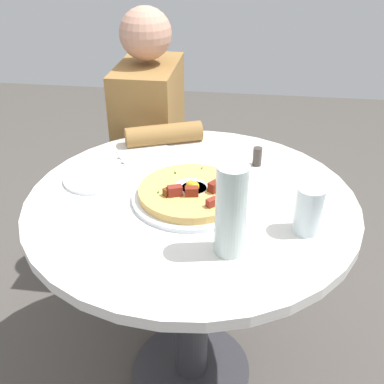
{
  "coord_description": "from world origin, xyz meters",
  "views": [
    {
      "loc": [
        1.07,
        0.15,
        1.41
      ],
      "look_at": [
        0.0,
        0.0,
        0.76
      ],
      "focal_mm": 43.18,
      "sensor_mm": 36.0,
      "label": 1
    }
  ],
  "objects_px": {
    "knife": "(145,152)",
    "water_bottle": "(231,211)",
    "pizza_plate": "(193,197)",
    "salt_shaker": "(167,132)",
    "bread_plate": "(95,178)",
    "fork": "(149,156)",
    "water_glass": "(309,210)",
    "breakfast_pizza": "(193,192)",
    "dining_table": "(191,247)",
    "person_seated": "(152,165)",
    "pepper_shaker": "(257,157)"
  },
  "relations": [
    {
      "from": "dining_table",
      "to": "person_seated",
      "type": "distance_m",
      "value": 0.65
    },
    {
      "from": "bread_plate",
      "to": "knife",
      "type": "distance_m",
      "value": 0.22
    },
    {
      "from": "person_seated",
      "to": "water_glass",
      "type": "height_order",
      "value": "person_seated"
    },
    {
      "from": "person_seated",
      "to": "knife",
      "type": "distance_m",
      "value": 0.42
    },
    {
      "from": "person_seated",
      "to": "pizza_plate",
      "type": "bearing_deg",
      "value": 22.58
    },
    {
      "from": "pizza_plate",
      "to": "water_bottle",
      "type": "distance_m",
      "value": 0.26
    },
    {
      "from": "breakfast_pizza",
      "to": "pepper_shaker",
      "type": "bearing_deg",
      "value": 143.04
    },
    {
      "from": "dining_table",
      "to": "water_glass",
      "type": "height_order",
      "value": "water_glass"
    },
    {
      "from": "person_seated",
      "to": "breakfast_pizza",
      "type": "xyz_separation_m",
      "value": [
        0.6,
        0.25,
        0.26
      ]
    },
    {
      "from": "water_bottle",
      "to": "fork",
      "type": "bearing_deg",
      "value": -146.83
    },
    {
      "from": "pizza_plate",
      "to": "water_glass",
      "type": "relative_size",
      "value": 2.66
    },
    {
      "from": "dining_table",
      "to": "bread_plate",
      "type": "xyz_separation_m",
      "value": [
        -0.06,
        -0.29,
        0.18
      ]
    },
    {
      "from": "dining_table",
      "to": "knife",
      "type": "bearing_deg",
      "value": -143.07
    },
    {
      "from": "breakfast_pizza",
      "to": "water_glass",
      "type": "distance_m",
      "value": 0.32
    },
    {
      "from": "knife",
      "to": "water_glass",
      "type": "xyz_separation_m",
      "value": [
        0.36,
        0.49,
        0.05
      ]
    },
    {
      "from": "pizza_plate",
      "to": "pepper_shaker",
      "type": "bearing_deg",
      "value": 142.68
    },
    {
      "from": "pizza_plate",
      "to": "fork",
      "type": "relative_size",
      "value": 1.8
    },
    {
      "from": "fork",
      "to": "bread_plate",
      "type": "bearing_deg",
      "value": -159.78
    },
    {
      "from": "pepper_shaker",
      "to": "fork",
      "type": "bearing_deg",
      "value": -90.0
    },
    {
      "from": "person_seated",
      "to": "pepper_shaker",
      "type": "height_order",
      "value": "person_seated"
    },
    {
      "from": "water_glass",
      "to": "salt_shaker",
      "type": "bearing_deg",
      "value": -138.45
    },
    {
      "from": "breakfast_pizza",
      "to": "fork",
      "type": "relative_size",
      "value": 1.59
    },
    {
      "from": "fork",
      "to": "breakfast_pizza",
      "type": "bearing_deg",
      "value": -83.6
    },
    {
      "from": "salt_shaker",
      "to": "knife",
      "type": "bearing_deg",
      "value": -20.81
    },
    {
      "from": "knife",
      "to": "water_bottle",
      "type": "distance_m",
      "value": 0.57
    },
    {
      "from": "fork",
      "to": "salt_shaker",
      "type": "height_order",
      "value": "salt_shaker"
    },
    {
      "from": "salt_shaker",
      "to": "fork",
      "type": "bearing_deg",
      "value": -10.89
    },
    {
      "from": "breakfast_pizza",
      "to": "fork",
      "type": "xyz_separation_m",
      "value": [
        -0.23,
        -0.17,
        -0.02
      ]
    },
    {
      "from": "pizza_plate",
      "to": "pepper_shaker",
      "type": "distance_m",
      "value": 0.28
    },
    {
      "from": "knife",
      "to": "dining_table",
      "type": "bearing_deg",
      "value": -83.95
    },
    {
      "from": "breakfast_pizza",
      "to": "salt_shaker",
      "type": "xyz_separation_m",
      "value": [
        -0.39,
        -0.14,
        -0.0
      ]
    },
    {
      "from": "person_seated",
      "to": "pepper_shaker",
      "type": "relative_size",
      "value": 19.25
    },
    {
      "from": "knife",
      "to": "water_glass",
      "type": "height_order",
      "value": "water_glass"
    },
    {
      "from": "knife",
      "to": "pepper_shaker",
      "type": "bearing_deg",
      "value": -35.76
    },
    {
      "from": "bread_plate",
      "to": "water_bottle",
      "type": "distance_m",
      "value": 0.51
    },
    {
      "from": "dining_table",
      "to": "water_bottle",
      "type": "xyz_separation_m",
      "value": [
        0.22,
        0.12,
        0.29
      ]
    },
    {
      "from": "pizza_plate",
      "to": "water_glass",
      "type": "xyz_separation_m",
      "value": [
        0.11,
        0.3,
        0.05
      ]
    },
    {
      "from": "pizza_plate",
      "to": "pepper_shaker",
      "type": "height_order",
      "value": "pepper_shaker"
    },
    {
      "from": "person_seated",
      "to": "knife",
      "type": "bearing_deg",
      "value": 9.86
    },
    {
      "from": "person_seated",
      "to": "knife",
      "type": "height_order",
      "value": "person_seated"
    },
    {
      "from": "pepper_shaker",
      "to": "person_seated",
      "type": "bearing_deg",
      "value": -131.78
    },
    {
      "from": "water_glass",
      "to": "water_bottle",
      "type": "distance_m",
      "value": 0.22
    },
    {
      "from": "fork",
      "to": "pepper_shaker",
      "type": "height_order",
      "value": "pepper_shaker"
    },
    {
      "from": "bread_plate",
      "to": "water_bottle",
      "type": "relative_size",
      "value": 0.83
    },
    {
      "from": "bread_plate",
      "to": "water_bottle",
      "type": "height_order",
      "value": "water_bottle"
    },
    {
      "from": "pizza_plate",
      "to": "salt_shaker",
      "type": "distance_m",
      "value": 0.41
    },
    {
      "from": "pizza_plate",
      "to": "fork",
      "type": "bearing_deg",
      "value": -142.66
    },
    {
      "from": "bread_plate",
      "to": "salt_shaker",
      "type": "bearing_deg",
      "value": 153.65
    },
    {
      "from": "knife",
      "to": "bread_plate",
      "type": "bearing_deg",
      "value": -150.8
    },
    {
      "from": "water_glass",
      "to": "water_bottle",
      "type": "bearing_deg",
      "value": -60.27
    }
  ]
}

